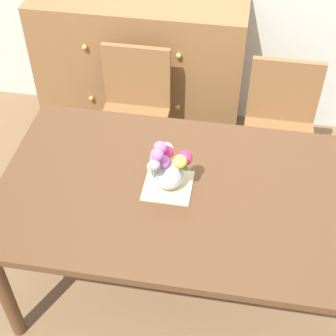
{
  "coord_description": "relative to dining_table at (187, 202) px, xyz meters",
  "views": [
    {
      "loc": [
        0.18,
        -1.6,
        2.49
      ],
      "look_at": [
        -0.09,
        0.01,
        0.88
      ],
      "focal_mm": 54.56,
      "sensor_mm": 36.0,
      "label": 1
    }
  ],
  "objects": [
    {
      "name": "chair_right",
      "position": [
        0.45,
        0.86,
        -0.16
      ],
      "size": [
        0.42,
        0.42,
        0.9
      ],
      "rotation": [
        0.0,
        0.0,
        3.14
      ],
      "color": "olive",
      "rests_on": "ground_plane"
    },
    {
      "name": "ground_plane",
      "position": [
        0.0,
        0.0,
        -0.67
      ],
      "size": [
        12.0,
        12.0,
        0.0
      ],
      "primitive_type": "plane",
      "color": "brown"
    },
    {
      "name": "chair_left",
      "position": [
        -0.45,
        0.86,
        -0.16
      ],
      "size": [
        0.42,
        0.42,
        0.9
      ],
      "rotation": [
        0.0,
        0.0,
        3.14
      ],
      "color": "olive",
      "rests_on": "ground_plane"
    },
    {
      "name": "dining_table",
      "position": [
        0.0,
        0.0,
        0.0
      ],
      "size": [
        1.78,
        1.03,
        0.76
      ],
      "color": "brown",
      "rests_on": "ground_plane"
    },
    {
      "name": "dresser",
      "position": [
        -0.51,
        1.33,
        -0.17
      ],
      "size": [
        1.4,
        0.47,
        1.0
      ],
      "color": "olive",
      "rests_on": "ground_plane"
    },
    {
      "name": "flower_vase",
      "position": [
        -0.1,
        0.01,
        0.21
      ],
      "size": [
        0.19,
        0.23,
        0.26
      ],
      "color": "silver",
      "rests_on": "placemat"
    },
    {
      "name": "placemat",
      "position": [
        -0.09,
        0.01,
        0.08
      ],
      "size": [
        0.22,
        0.22,
        0.01
      ],
      "primitive_type": "cube",
      "color": "#CCB789",
      "rests_on": "dining_table"
    }
  ]
}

